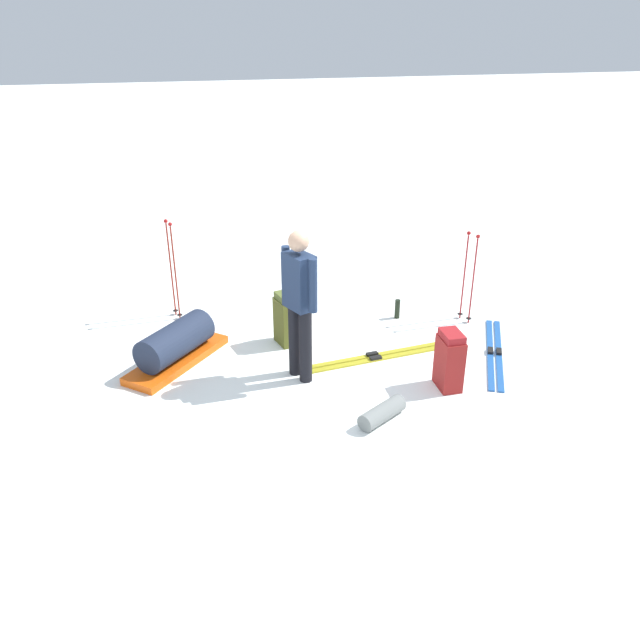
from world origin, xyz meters
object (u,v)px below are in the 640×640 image
(ski_pair_near, at_px, (374,357))
(thermos_bottle, at_px, (397,309))
(ski_poles_planted_far, at_px, (172,265))
(sleeping_mat_rolled, at_px, (382,413))
(gear_sled, at_px, (176,346))
(skier_standing, at_px, (299,299))
(ski_pair_far, at_px, (494,353))
(backpack_large_dark, at_px, (449,361))
(backpack_bright, at_px, (287,319))
(ski_poles_planted_near, at_px, (469,273))

(ski_pair_near, bearing_deg, thermos_bottle, -34.76)
(ski_pair_near, relative_size, ski_poles_planted_far, 1.38)
(ski_pair_near, height_order, sleeping_mat_rolled, sleeping_mat_rolled)
(ski_poles_planted_far, bearing_deg, gear_sled, 176.26)
(skier_standing, height_order, ski_pair_near, skier_standing)
(ski_pair_far, distance_m, backpack_large_dark, 1.08)
(ski_pair_far, bearing_deg, backpack_large_dark, 121.31)
(ski_pair_far, height_order, backpack_large_dark, backpack_large_dark)
(sleeping_mat_rolled, distance_m, thermos_bottle, 2.44)
(sleeping_mat_rolled, bearing_deg, skier_standing, 28.96)
(backpack_bright, height_order, gear_sled, backpack_bright)
(gear_sled, bearing_deg, ski_poles_planted_far, -3.74)
(ski_pair_near, distance_m, thermos_bottle, 1.20)
(ski_pair_far, height_order, gear_sled, gear_sled)
(ski_pair_far, relative_size, backpack_bright, 2.51)
(backpack_large_dark, height_order, thermos_bottle, backpack_large_dark)
(ski_poles_planted_near, height_order, sleeping_mat_rolled, ski_poles_planted_near)
(skier_standing, bearing_deg, ski_pair_far, -92.23)
(gear_sled, bearing_deg, ski_pair_far, -101.89)
(ski_poles_planted_far, xyz_separation_m, thermos_bottle, (-0.81, -2.84, -0.61))
(backpack_bright, bearing_deg, thermos_bottle, -78.65)
(skier_standing, xyz_separation_m, ski_pair_near, (0.17, -0.93, -0.94))
(thermos_bottle, bearing_deg, ski_pair_near, 145.24)
(backpack_bright, xyz_separation_m, ski_poles_planted_near, (0.01, -2.41, 0.35))
(gear_sled, bearing_deg, ski_pair_near, -102.77)
(backpack_bright, bearing_deg, gear_sled, 96.58)
(backpack_bright, bearing_deg, ski_pair_far, -111.81)
(gear_sled, xyz_separation_m, thermos_bottle, (0.47, -2.93, -0.09))
(ski_pair_near, xyz_separation_m, gear_sled, (0.51, 2.25, 0.21))
(skier_standing, height_order, ski_pair_far, skier_standing)
(backpack_bright, height_order, thermos_bottle, backpack_bright)
(skier_standing, xyz_separation_m, backpack_bright, (0.84, -0.04, -0.63))
(backpack_bright, relative_size, thermos_bottle, 2.54)
(ski_pair_far, bearing_deg, skier_standing, 87.77)
(skier_standing, distance_m, ski_pair_near, 1.34)
(ski_pair_near, relative_size, gear_sled, 1.40)
(backpack_large_dark, xyz_separation_m, thermos_bottle, (1.79, -0.12, -0.19))
(thermos_bottle, bearing_deg, ski_pair_far, -148.67)
(ski_pair_near, distance_m, gear_sled, 2.31)
(gear_sled, relative_size, thermos_bottle, 5.09)
(sleeping_mat_rolled, relative_size, thermos_bottle, 2.12)
(skier_standing, height_order, gear_sled, skier_standing)
(ski_poles_planted_near, relative_size, thermos_bottle, 4.67)
(backpack_bright, bearing_deg, ski_pair_near, -126.77)
(backpack_large_dark, bearing_deg, ski_poles_planted_far, 46.34)
(backpack_large_dark, bearing_deg, ski_pair_far, -58.69)
(backpack_bright, bearing_deg, ski_poles_planted_far, 48.50)
(ski_pair_far, height_order, thermos_bottle, thermos_bottle)
(backpack_large_dark, xyz_separation_m, gear_sled, (1.31, 2.80, -0.10))
(gear_sled, bearing_deg, sleeping_mat_rolled, -132.45)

